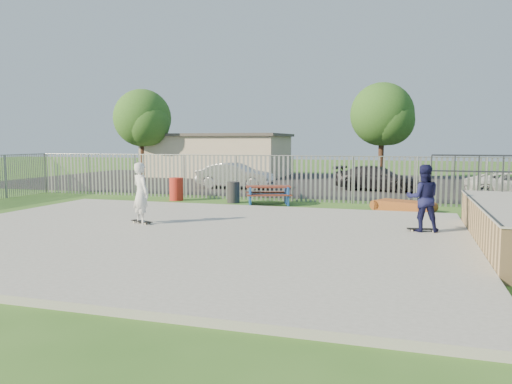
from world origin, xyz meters
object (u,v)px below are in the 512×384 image
(trash_bin_red, at_px, (176,189))
(trash_bin_grey, at_px, (233,192))
(picnic_table, at_px, (268,195))
(car_silver, at_px, (235,176))
(skater_white, at_px, (141,193))
(skater_navy, at_px, (423,198))
(car_dark, at_px, (377,178))
(tree_mid, at_px, (382,115))
(tree_left, at_px, (142,118))
(funbox, at_px, (403,206))

(trash_bin_red, xyz_separation_m, trash_bin_grey, (2.73, -0.09, -0.06))
(picnic_table, distance_m, trash_bin_grey, 1.58)
(car_silver, bearing_deg, picnic_table, -148.65)
(skater_white, bearing_deg, car_silver, -51.03)
(picnic_table, distance_m, skater_navy, 8.21)
(skater_white, bearing_deg, trash_bin_red, -39.96)
(trash_bin_grey, relative_size, car_dark, 0.20)
(tree_mid, bearing_deg, tree_left, -170.81)
(funbox, relative_size, trash_bin_red, 2.12)
(car_silver, xyz_separation_m, car_dark, (7.61, 1.11, -0.05))
(funbox, relative_size, car_silver, 0.50)
(car_silver, bearing_deg, trash_bin_red, 174.31)
(tree_left, height_order, skater_navy, tree_left)
(picnic_table, relative_size, tree_mid, 0.34)
(skater_white, bearing_deg, tree_mid, -72.69)
(trash_bin_grey, height_order, skater_white, skater_white)
(car_silver, height_order, skater_navy, skater_navy)
(trash_bin_red, bearing_deg, skater_navy, -29.28)
(trash_bin_grey, height_order, car_silver, car_silver)
(trash_bin_red, relative_size, skater_white, 0.55)
(car_silver, bearing_deg, tree_mid, -38.17)
(trash_bin_grey, bearing_deg, skater_white, -94.49)
(tree_mid, distance_m, skater_navy, 21.20)
(skater_navy, relative_size, skater_white, 1.00)
(tree_left, bearing_deg, picnic_table, -43.93)
(funbox, height_order, tree_left, tree_left)
(funbox, distance_m, tree_mid, 16.34)
(car_dark, bearing_deg, skater_navy, -159.25)
(trash_bin_red, bearing_deg, skater_white, -72.19)
(tree_left, relative_size, skater_navy, 3.47)
(funbox, height_order, tree_mid, tree_mid)
(trash_bin_red, distance_m, tree_mid, 17.50)
(trash_bin_grey, distance_m, skater_navy, 9.47)
(skater_white, bearing_deg, skater_navy, -140.12)
(car_silver, relative_size, car_dark, 0.95)
(trash_bin_red, distance_m, tree_left, 15.56)
(car_dark, height_order, tree_left, tree_left)
(car_silver, distance_m, skater_white, 12.92)
(funbox, distance_m, car_dark, 7.88)
(car_dark, bearing_deg, trash_bin_grey, 154.16)
(tree_mid, bearing_deg, trash_bin_grey, -109.32)
(funbox, relative_size, skater_navy, 1.17)
(trash_bin_red, xyz_separation_m, tree_left, (-8.69, 12.34, 3.79))
(tree_left, bearing_deg, tree_mid, 9.19)
(skater_navy, bearing_deg, trash_bin_grey, -45.53)
(picnic_table, height_order, funbox, picnic_table)
(trash_bin_red, distance_m, car_silver, 6.01)
(picnic_table, height_order, car_silver, car_silver)
(funbox, relative_size, tree_left, 0.34)
(trash_bin_red, bearing_deg, funbox, -3.82)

